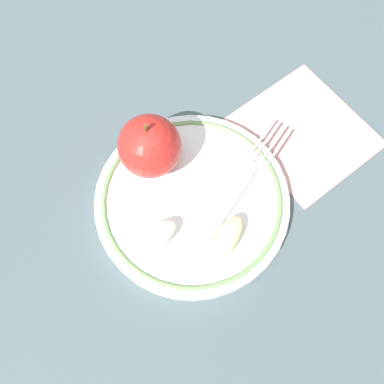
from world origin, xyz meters
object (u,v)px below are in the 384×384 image
object	(u,v)px
plate	(192,201)
apple_slice_back	(154,238)
apple_slice_front	(226,238)
fork	(243,183)
napkin_folded	(305,132)
apple_red_whole	(147,148)

from	to	relation	value
plate	apple_slice_back	size ratio (longest dim) A/B	3.91
plate	apple_slice_front	size ratio (longest dim) A/B	3.91
fork	napkin_folded	world-z (taller)	fork
plate	fork	distance (m)	0.06
plate	apple_slice_front	world-z (taller)	apple_slice_front
apple_red_whole	apple_slice_front	bearing A→B (deg)	7.19
plate	fork	size ratio (longest dim) A/B	1.36
fork	apple_slice_back	bearing A→B (deg)	157.63
apple_slice_back	fork	world-z (taller)	apple_slice_back
plate	apple_red_whole	world-z (taller)	apple_red_whole
fork	napkin_folded	distance (m)	0.12
fork	apple_slice_front	bearing A→B (deg)	-164.10
apple_red_whole	apple_slice_back	bearing A→B (deg)	-29.91
napkin_folded	apple_red_whole	bearing A→B (deg)	-110.63
plate	apple_slice_back	distance (m)	0.07
apple_slice_front	fork	world-z (taller)	apple_slice_front
plate	fork	bearing A→B (deg)	72.26
fork	plate	bearing A→B (deg)	141.14
napkin_folded	fork	bearing A→B (deg)	-82.27
apple_slice_back	fork	distance (m)	0.12
apple_red_whole	apple_slice_front	xyz separation A→B (m)	(0.13, 0.02, -0.03)
plate	napkin_folded	world-z (taller)	plate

